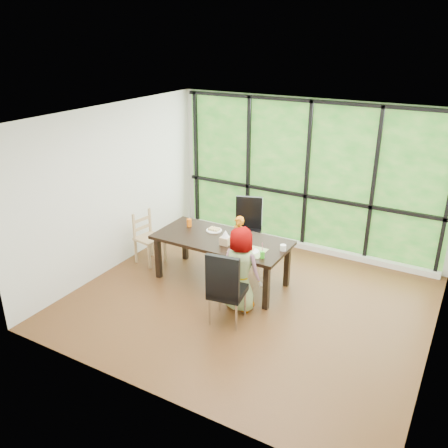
# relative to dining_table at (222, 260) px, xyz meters

# --- Properties ---
(ground) EXTENTS (5.00, 5.00, 0.00)m
(ground) POSITION_rel_dining_table_xyz_m (0.66, -0.33, -0.38)
(ground) COLOR black
(ground) RESTS_ON ground
(back_wall) EXTENTS (5.00, 0.00, 5.00)m
(back_wall) POSITION_rel_dining_table_xyz_m (0.66, 1.92, 0.98)
(back_wall) COLOR silver
(back_wall) RESTS_ON ground
(foliage_backdrop) EXTENTS (4.80, 0.02, 2.65)m
(foliage_backdrop) POSITION_rel_dining_table_xyz_m (0.66, 1.90, 0.98)
(foliage_backdrop) COLOR #185316
(foliage_backdrop) RESTS_ON back_wall
(window_mullions) EXTENTS (4.80, 0.06, 2.65)m
(window_mullions) POSITION_rel_dining_table_xyz_m (0.66, 1.86, 0.98)
(window_mullions) COLOR black
(window_mullions) RESTS_ON back_wall
(window_sill) EXTENTS (4.80, 0.12, 0.10)m
(window_sill) POSITION_rel_dining_table_xyz_m (0.66, 1.82, -0.33)
(window_sill) COLOR silver
(window_sill) RESTS_ON ground
(dining_table) EXTENTS (2.19, 1.17, 0.75)m
(dining_table) POSITION_rel_dining_table_xyz_m (0.00, 0.00, 0.00)
(dining_table) COLOR black
(dining_table) RESTS_ON ground
(chair_window_leather) EXTENTS (0.58, 0.58, 1.08)m
(chair_window_leather) POSITION_rel_dining_table_xyz_m (-0.03, 0.94, 0.17)
(chair_window_leather) COLOR black
(chair_window_leather) RESTS_ON ground
(chair_interior_leather) EXTENTS (0.53, 0.53, 1.08)m
(chair_interior_leather) POSITION_rel_dining_table_xyz_m (0.62, -0.92, 0.17)
(chair_interior_leather) COLOR black
(chair_interior_leather) RESTS_ON ground
(chair_end_beech) EXTENTS (0.46, 0.48, 0.90)m
(chair_end_beech) POSITION_rel_dining_table_xyz_m (-1.41, -0.02, 0.08)
(chair_end_beech) COLOR #A58359
(chair_end_beech) RESTS_ON ground
(child_toddler) EXTENTS (0.36, 0.27, 0.91)m
(child_toddler) POSITION_rel_dining_table_xyz_m (0.00, 0.58, 0.08)
(child_toddler) COLOR orange
(child_toddler) RESTS_ON ground
(child_older) EXTENTS (0.63, 0.43, 1.26)m
(child_older) POSITION_rel_dining_table_xyz_m (0.62, -0.54, 0.25)
(child_older) COLOR gray
(child_older) RESTS_ON ground
(placemat) EXTENTS (0.51, 0.37, 0.01)m
(placemat) POSITION_rel_dining_table_xyz_m (0.55, -0.18, 0.38)
(placemat) COLOR tan
(placemat) RESTS_ON dining_table
(plate_far) EXTENTS (0.25, 0.25, 0.02)m
(plate_far) POSITION_rel_dining_table_xyz_m (-0.25, 0.20, 0.38)
(plate_far) COLOR white
(plate_far) RESTS_ON dining_table
(plate_near) EXTENTS (0.21, 0.21, 0.01)m
(plate_near) POSITION_rel_dining_table_xyz_m (0.61, -0.19, 0.38)
(plate_near) COLOR white
(plate_near) RESTS_ON dining_table
(orange_cup) EXTENTS (0.08, 0.08, 0.13)m
(orange_cup) POSITION_rel_dining_table_xyz_m (-0.71, 0.16, 0.44)
(orange_cup) COLOR orange
(orange_cup) RESTS_ON dining_table
(green_cup) EXTENTS (0.07, 0.07, 0.11)m
(green_cup) POSITION_rel_dining_table_xyz_m (0.83, -0.30, 0.43)
(green_cup) COLOR #45DB2A
(green_cup) RESTS_ON dining_table
(white_mug) EXTENTS (0.09, 0.09, 0.09)m
(white_mug) POSITION_rel_dining_table_xyz_m (0.99, 0.07, 0.42)
(white_mug) COLOR white
(white_mug) RESTS_ON dining_table
(tissue_box) EXTENTS (0.14, 0.14, 0.12)m
(tissue_box) POSITION_rel_dining_table_xyz_m (0.16, -0.16, 0.44)
(tissue_box) COLOR tan
(tissue_box) RESTS_ON dining_table
(crepe_rolls_far) EXTENTS (0.20, 0.12, 0.04)m
(crepe_rolls_far) POSITION_rel_dining_table_xyz_m (-0.25, 0.20, 0.41)
(crepe_rolls_far) COLOR tan
(crepe_rolls_far) RESTS_ON plate_far
(crepe_rolls_near) EXTENTS (0.05, 0.12, 0.04)m
(crepe_rolls_near) POSITION_rel_dining_table_xyz_m (0.61, -0.19, 0.41)
(crepe_rolls_near) COLOR tan
(crepe_rolls_near) RESTS_ON plate_near
(straw_white) EXTENTS (0.01, 0.04, 0.20)m
(straw_white) POSITION_rel_dining_table_xyz_m (-0.71, 0.16, 0.54)
(straw_white) COLOR white
(straw_white) RESTS_ON orange_cup
(straw_pink) EXTENTS (0.01, 0.04, 0.20)m
(straw_pink) POSITION_rel_dining_table_xyz_m (0.83, -0.30, 0.52)
(straw_pink) COLOR pink
(straw_pink) RESTS_ON green_cup
(tissue) EXTENTS (0.12, 0.12, 0.11)m
(tissue) POSITION_rel_dining_table_xyz_m (0.16, -0.16, 0.55)
(tissue) COLOR white
(tissue) RESTS_ON tissue_box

